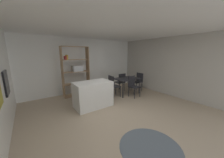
% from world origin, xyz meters
% --- Properties ---
extents(ground_plane, '(8.87, 8.87, 0.00)m').
position_xyz_m(ground_plane, '(0.00, 0.00, 0.00)').
color(ground_plane, tan).
extents(ceiling_slab, '(6.46, 5.99, 0.06)m').
position_xyz_m(ceiling_slab, '(0.00, 0.00, 2.65)').
color(ceiling_slab, white).
rests_on(ceiling_slab, ground_plane).
extents(back_partition, '(6.46, 0.06, 2.62)m').
position_xyz_m(back_partition, '(0.00, 2.96, 1.31)').
color(back_partition, white).
rests_on(back_partition, ground_plane).
extents(right_partition_gray, '(0.06, 5.99, 2.62)m').
position_xyz_m(right_partition_gray, '(3.20, 0.00, 1.31)').
color(right_partition_gray, '#B2ADA3').
rests_on(right_partition_gray, ground_plane).
extents(built_in_oven, '(0.06, 0.56, 0.60)m').
position_xyz_m(built_in_oven, '(-2.53, 1.12, 1.19)').
color(built_in_oven, black).
rests_on(built_in_oven, ground_plane).
extents(kitchen_island, '(1.29, 0.76, 0.91)m').
position_xyz_m(kitchen_island, '(-0.25, 1.00, 0.46)').
color(kitchen_island, white).
rests_on(kitchen_island, ground_plane).
extents(open_bookshelf, '(1.18, 0.35, 2.19)m').
position_xyz_m(open_bookshelf, '(-0.30, 2.54, 1.16)').
color(open_bookshelf, '#997551').
rests_on(open_bookshelf, ground_plane).
extents(foreground_floor_rug, '(1.26, 1.26, 0.01)m').
position_xyz_m(foreground_floor_rug, '(-0.20, -1.47, 0.01)').
color(foreground_floor_rug, slate).
rests_on(foreground_floor_rug, ground_plane).
extents(dining_table, '(1.15, 0.81, 0.75)m').
position_xyz_m(dining_table, '(1.70, 1.36, 0.68)').
color(dining_table, '#232328').
rests_on(dining_table, ground_plane).
extents(dining_chair_island_side, '(0.44, 0.47, 0.96)m').
position_xyz_m(dining_chair_island_side, '(0.91, 1.37, 0.57)').
color(dining_chair_island_side, '#232328').
rests_on(dining_chair_island_side, ground_plane).
extents(dining_chair_near, '(0.45, 0.43, 0.91)m').
position_xyz_m(dining_chair_near, '(1.69, 0.93, 0.54)').
color(dining_chair_near, '#232328').
rests_on(dining_chair_near, ground_plane).
extents(dining_chair_far, '(0.42, 0.45, 0.92)m').
position_xyz_m(dining_chair_far, '(1.70, 1.79, 0.54)').
color(dining_chair_far, '#232328').
rests_on(dining_chair_far, ground_plane).
extents(dining_chair_window_side, '(0.46, 0.44, 0.92)m').
position_xyz_m(dining_chair_window_side, '(2.49, 1.36, 0.55)').
color(dining_chair_window_side, '#232328').
rests_on(dining_chair_window_side, ground_plane).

